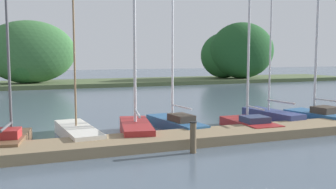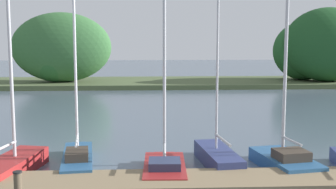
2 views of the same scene
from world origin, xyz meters
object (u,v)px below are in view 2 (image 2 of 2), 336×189
Objects in this scene: sailboat_6 at (165,164)px; sailboat_8 at (284,156)px; sailboat_7 at (217,155)px; sailboat_4 at (14,162)px; sailboat_5 at (78,156)px.

sailboat_8 is at bearing -81.42° from sailboat_6.
sailboat_4 is at bearing 88.87° from sailboat_7.
sailboat_8 is at bearing -112.59° from sailboat_7.
sailboat_4 is 0.81× the size of sailboat_5.
sailboat_4 is 0.81× the size of sailboat_6.
sailboat_7 is at bearing -97.79° from sailboat_5.
sailboat_7 is 0.80× the size of sailboat_8.
sailboat_5 reaches higher than sailboat_6.
sailboat_6 is 1.22× the size of sailboat_7.
sailboat_8 reaches higher than sailboat_6.
sailboat_4 is at bearing 80.33° from sailboat_8.
sailboat_4 is 0.79× the size of sailboat_8.
sailboat_7 is (6.70, 0.68, -0.03)m from sailboat_4.
sailboat_5 is 0.98× the size of sailboat_8.
sailboat_4 is at bearing 87.42° from sailboat_6.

